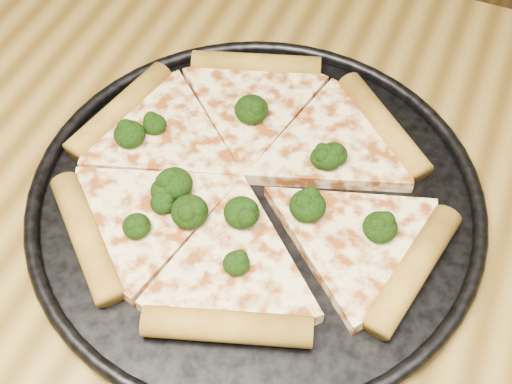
% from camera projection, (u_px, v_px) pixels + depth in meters
% --- Properties ---
extents(dining_table, '(1.20, 0.90, 0.75)m').
position_uv_depth(dining_table, '(247.00, 365.00, 0.60)').
color(dining_table, olive).
rests_on(dining_table, ground).
extents(pizza_pan, '(0.39, 0.39, 0.02)m').
position_uv_depth(pizza_pan, '(256.00, 198.00, 0.58)').
color(pizza_pan, black).
rests_on(pizza_pan, dining_table).
extents(pizza, '(0.34, 0.33, 0.02)m').
position_uv_depth(pizza, '(247.00, 179.00, 0.59)').
color(pizza, '#F4D995').
rests_on(pizza, pizza_pan).
extents(broccoli_florets, '(0.26, 0.18, 0.02)m').
position_uv_depth(broccoli_florets, '(237.00, 181.00, 0.57)').
color(broccoli_florets, black).
rests_on(broccoli_florets, pizza).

